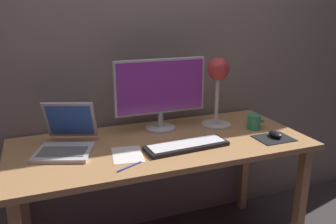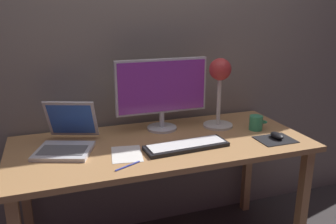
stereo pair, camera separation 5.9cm
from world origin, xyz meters
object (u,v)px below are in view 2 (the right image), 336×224
monitor (162,90)px  keyboard_main (186,146)px  laptop (68,135)px  mouse (277,136)px  coffee_mug (256,123)px  pen (128,166)px  desk_lamp (220,81)px

monitor → keyboard_main: size_ratio=1.22×
laptop → mouse: bearing=-13.1°
monitor → coffee_mug: size_ratio=4.78×
laptop → mouse: 1.13m
keyboard_main → coffee_mug: 0.51m
keyboard_main → pen: keyboard_main is taller
coffee_mug → monitor: bearing=160.5°
keyboard_main → mouse: 0.52m
laptop → desk_lamp: desk_lamp is taller
laptop → pen: size_ratio=2.88×
keyboard_main → laptop: (-0.58, 0.21, 0.05)m
laptop → keyboard_main: bearing=-20.2°
keyboard_main → laptop: laptop is taller
laptop → pen: laptop is taller
laptop → coffee_mug: bearing=-4.4°
mouse → coffee_mug: 0.18m
monitor → mouse: size_ratio=5.68×
desk_lamp → pen: bearing=-150.0°
keyboard_main → laptop: size_ratio=1.11×
laptop → pen: bearing=-54.3°
keyboard_main → pen: 0.36m
monitor → desk_lamp: size_ratio=1.30×
monitor → laptop: size_ratio=1.35×
monitor → pen: 0.59m
monitor → mouse: 0.70m
monitor → laptop: (-0.55, -0.10, -0.18)m
desk_lamp → mouse: desk_lamp is taller
monitor → desk_lamp: 0.35m
pen → coffee_mug: bearing=16.7°
keyboard_main → monitor: bearing=95.4°
desk_lamp → pen: desk_lamp is taller
coffee_mug → pen: 0.87m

